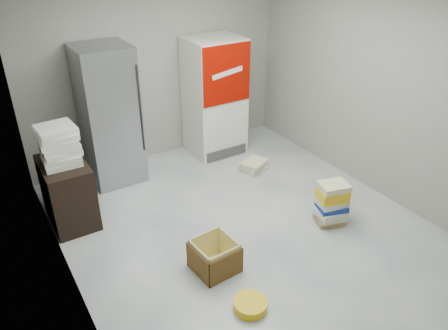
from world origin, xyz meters
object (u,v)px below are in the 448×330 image
coke_cooler (215,97)px  phonebook_stack_main (332,204)px  wood_shelf (68,192)px  steel_fridge (109,116)px  cardboard_box (215,258)px

coke_cooler → phonebook_stack_main: size_ratio=3.19×
coke_cooler → phonebook_stack_main: 2.53m
coke_cooler → wood_shelf: size_ratio=2.25×
steel_fridge → wood_shelf: 1.23m
steel_fridge → phonebook_stack_main: 3.13m
phonebook_stack_main → cardboard_box: 1.62m
coke_cooler → cardboard_box: size_ratio=3.90×
phonebook_stack_main → wood_shelf: bearing=159.5°
wood_shelf → coke_cooler: bearing=16.3°
phonebook_stack_main → coke_cooler: bearing=106.6°
steel_fridge → phonebook_stack_main: steel_fridge is taller
coke_cooler → wood_shelf: 2.63m
wood_shelf → phonebook_stack_main: size_ratio=1.42×
phonebook_stack_main → steel_fridge: bearing=139.1°
coke_cooler → wood_shelf: bearing=-163.7°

